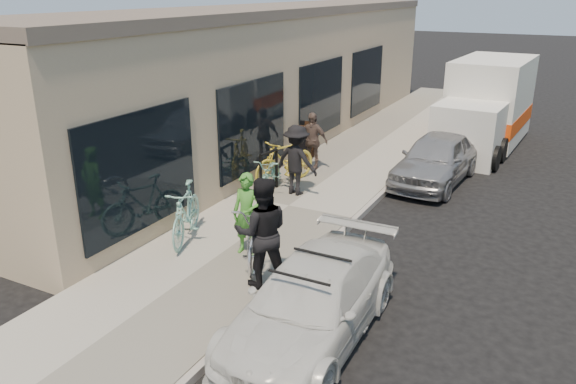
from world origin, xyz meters
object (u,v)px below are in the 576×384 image
at_px(man_standing, 262,232).
at_px(woman_rider, 247,214).
at_px(sedan_silver, 436,159).
at_px(tandem_bike, 259,229).
at_px(bystander_b, 312,141).
at_px(cruiser_bike_b, 271,174).
at_px(sedan_white, 312,302).
at_px(moving_truck, 486,108).
at_px(cruiser_bike_a, 186,213).
at_px(cruiser_bike_c, 285,161).
at_px(bike_rack, 269,167).
at_px(sandwich_board, 303,140).
at_px(bystander_a, 297,160).

bearing_deg(man_standing, woman_rider, -80.05).
bearing_deg(sedan_silver, man_standing, -95.64).
bearing_deg(tandem_bike, bystander_b, 83.07).
bearing_deg(cruiser_bike_b, sedan_white, -69.42).
xyz_separation_m(sedan_white, cruiser_bike_b, (-3.30, 4.74, 0.01)).
xyz_separation_m(moving_truck, woman_rider, (-2.45, -10.35, -0.27)).
height_order(sedan_white, tandem_bike, tandem_bike).
distance_m(cruiser_bike_a, cruiser_bike_c, 3.82).
bearing_deg(cruiser_bike_a, bystander_b, 66.13).
height_order(sedan_white, cruiser_bike_c, cruiser_bike_c).
bearing_deg(man_standing, bike_rack, -95.22).
bearing_deg(sandwich_board, tandem_bike, -81.60).
bearing_deg(moving_truck, bystander_a, -110.02).
bearing_deg(sandwich_board, bystander_b, -61.41).
height_order(bike_rack, woman_rider, woman_rider).
xyz_separation_m(sandwich_board, tandem_bike, (2.09, -6.05, 0.05)).
xyz_separation_m(tandem_bike, man_standing, (0.52, -0.80, 0.36)).
distance_m(cruiser_bike_c, bystander_a, 0.86).
distance_m(sedan_silver, cruiser_bike_b, 4.31).
bearing_deg(bystander_b, cruiser_bike_a, -92.21).
height_order(cruiser_bike_b, bystander_a, bystander_a).
distance_m(bike_rack, moving_truck, 8.17).
height_order(sedan_silver, woman_rider, woman_rider).
xyz_separation_m(sedan_silver, moving_truck, (0.47, 4.37, 0.55)).
xyz_separation_m(sedan_silver, bystander_a, (-2.60, -2.74, 0.34)).
bearing_deg(cruiser_bike_a, bystander_a, 55.79).
bearing_deg(moving_truck, cruiser_bike_c, -115.95).
distance_m(man_standing, cruiser_bike_b, 4.49).
bearing_deg(sedan_white, bike_rack, 124.24).
distance_m(tandem_bike, man_standing, 1.02).
xyz_separation_m(sedan_silver, cruiser_bike_b, (-3.21, -2.88, -0.05)).
distance_m(moving_truck, cruiser_bike_c, 7.53).
height_order(bike_rack, sedan_white, sedan_white).
xyz_separation_m(tandem_bike, cruiser_bike_a, (-1.65, 0.05, -0.02)).
distance_m(woman_rider, bystander_a, 3.30).
bearing_deg(tandem_bike, man_standing, -79.19).
bearing_deg(man_standing, cruiser_bike_a, -54.60).
bearing_deg(cruiser_bike_a, bike_rack, 67.16).
bearing_deg(bystander_b, sandwich_board, 129.37).
height_order(sedan_silver, bystander_a, bystander_a).
bearing_deg(moving_truck, woman_rider, -99.94).
xyz_separation_m(cruiser_bike_a, bystander_b, (0.21, 5.20, 0.22)).
bearing_deg(cruiser_bike_b, cruiser_bike_a, -106.48).
distance_m(bike_rack, cruiser_bike_c, 0.71).
distance_m(moving_truck, woman_rider, 10.64).
height_order(bike_rack, sedan_silver, sedan_silver).
distance_m(sedan_white, tandem_bike, 2.38).
height_order(tandem_bike, cruiser_bike_c, cruiser_bike_c).
bearing_deg(sedan_silver, bystander_b, -161.78).
relative_size(man_standing, cruiser_bike_b, 1.13).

